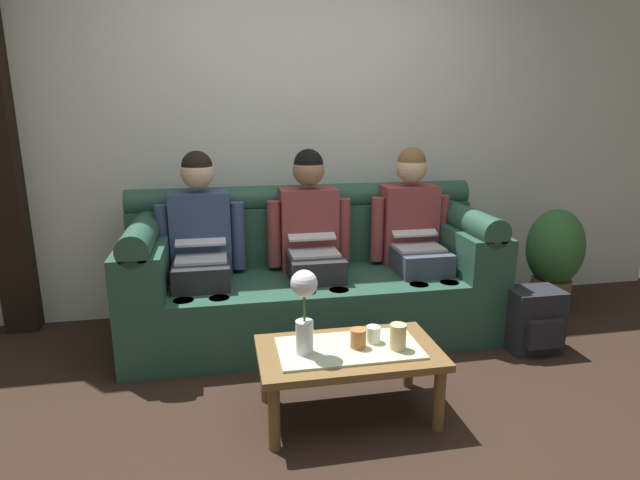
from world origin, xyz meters
TOP-DOWN VIEW (x-y plane):
  - ground_plane at (0.00, 0.00)m, footprint 14.00×14.00m
  - back_wall_patterned at (0.00, 1.70)m, footprint 6.00×0.12m
  - couch at (-0.00, 1.17)m, footprint 2.37×0.88m
  - person_left at (-0.71, 1.17)m, footprint 0.56×0.67m
  - person_middle at (0.00, 1.17)m, footprint 0.56×0.67m
  - person_right at (0.71, 1.17)m, footprint 0.56×0.67m
  - coffee_table at (0.00, 0.14)m, footprint 0.88×0.50m
  - flower_vase at (-0.22, 0.12)m, footprint 0.12×0.12m
  - cup_near_left at (0.04, 0.13)m, footprint 0.08×0.08m
  - cup_near_right at (0.13, 0.17)m, footprint 0.07×0.07m
  - cup_far_center at (0.22, 0.07)m, footprint 0.08×0.08m
  - backpack_right at (1.31, 0.61)m, footprint 0.32×0.28m
  - potted_plant at (1.79, 1.14)m, footprint 0.40×0.40m

SIDE VIEW (x-z plane):
  - ground_plane at x=0.00m, z-range 0.00..0.00m
  - backpack_right at x=1.31m, z-range 0.00..0.39m
  - coffee_table at x=0.00m, z-range 0.12..0.49m
  - couch at x=0.00m, z-range -0.11..0.85m
  - cup_near_right at x=0.13m, z-range 0.36..0.45m
  - cup_near_left at x=0.04m, z-range 0.36..0.46m
  - cup_far_center at x=0.22m, z-range 0.36..0.49m
  - potted_plant at x=1.79m, z-range 0.04..0.82m
  - flower_vase at x=-0.22m, z-range 0.41..0.81m
  - person_right at x=0.71m, z-range 0.05..1.27m
  - person_left at x=-0.71m, z-range 0.05..1.27m
  - person_middle at x=0.00m, z-range 0.05..1.27m
  - back_wall_patterned at x=0.00m, z-range 0.00..2.90m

